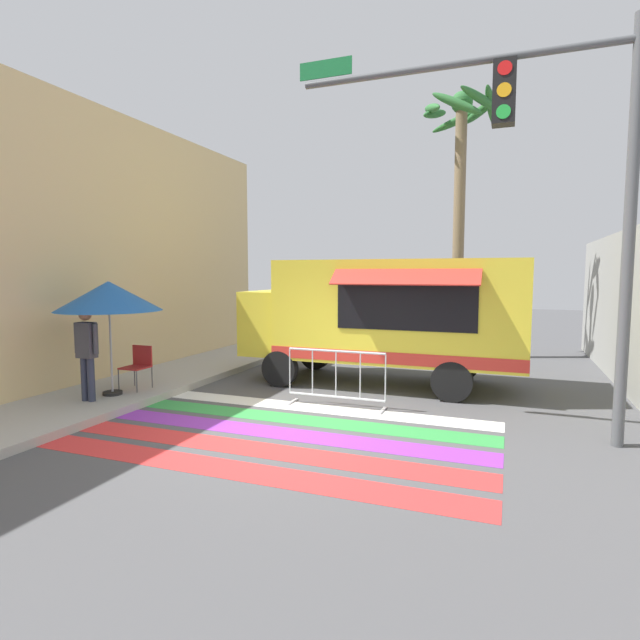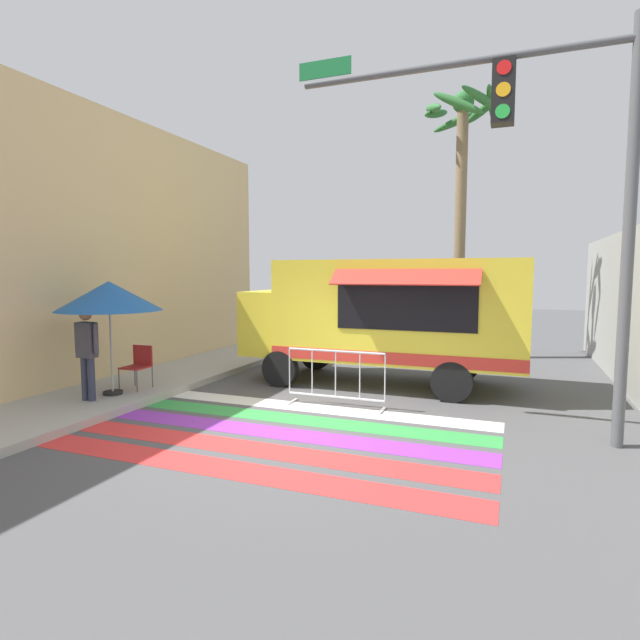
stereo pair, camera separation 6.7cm
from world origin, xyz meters
name	(u,v)px [view 1 (the left image)]	position (x,y,z in m)	size (l,w,h in m)	color
ground_plane	(291,428)	(0.00, 0.00, 0.00)	(60.00, 60.00, 0.00)	#4C4C4F
sidewalk_left	(48,395)	(-5.22, 0.00, 0.07)	(4.40, 16.00, 0.14)	#A8A59E
building_left_facade	(38,243)	(-5.29, 0.00, 3.04)	(0.25, 16.00, 6.08)	#DBBC84
crosswalk_painted	(283,433)	(0.00, -0.29, 0.00)	(6.40, 3.60, 0.01)	red
food_truck	(380,313)	(0.54, 3.65, 1.59)	(6.07, 2.74, 2.74)	yellow
traffic_signal_pole	(551,157)	(3.69, 0.89, 4.11)	(4.97, 0.29, 5.93)	#515456
patio_umbrella	(109,296)	(-3.87, 0.28, 2.03)	(1.94, 1.94, 2.17)	black
folding_chair	(138,363)	(-3.76, 0.89, 0.66)	(0.47, 0.47, 0.86)	#4C4C51
vendor_person	(87,348)	(-3.92, -0.25, 1.11)	(0.53, 0.22, 1.70)	#2D3347
barricade_front	(336,379)	(0.26, 1.45, 0.52)	(1.88, 0.44, 1.06)	#B7BABF
palm_tree	(460,167)	(1.77, 7.84, 5.45)	(2.40, 2.30, 7.53)	#7A664C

